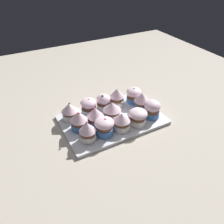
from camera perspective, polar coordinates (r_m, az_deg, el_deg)
ground_plane at (r=87.22cm, az=0.00°, el=-3.02°), size 180.00×180.00×3.00cm
baking_tray at (r=85.91cm, az=0.00°, el=-1.94°), size 38.01×24.68×1.20cm
cupcake_0 at (r=93.54cm, az=5.61°, el=4.39°), size 6.41×6.41×6.83cm
cupcake_1 at (r=90.48cm, az=1.24°, el=3.83°), size 5.96×5.96×7.97cm
cupcake_2 at (r=88.75cm, az=-2.48°, el=2.55°), size 5.63×5.63×6.89cm
cupcake_3 at (r=86.74cm, az=-6.00°, el=1.50°), size 6.28×6.28×6.70cm
cupcake_4 at (r=84.56cm, az=-10.78°, el=0.19°), size 6.24×6.24×7.18cm
cupcake_5 at (r=89.59cm, az=7.48°, el=2.97°), size 6.25×6.25×7.41cm
cupcake_6 at (r=83.32cm, az=-0.33°, el=0.50°), size 6.82×6.82×7.26cm
cupcake_7 at (r=80.37cm, az=-4.32°, el=-1.09°), size 6.12×6.12×7.84cm
cupcake_8 at (r=78.90cm, az=-8.40°, el=-2.28°), size 6.19×6.19×7.83cm
cupcake_9 at (r=85.70cm, az=10.22°, el=0.78°), size 6.27×6.27×7.09cm
cupcake_10 at (r=81.44cm, az=6.67°, el=-1.21°), size 6.79×6.79×6.25cm
cupcake_11 at (r=78.51cm, az=2.49°, el=-2.42°), size 6.23×6.23×6.93cm
cupcake_12 at (r=76.30cm, az=-1.97°, el=-3.71°), size 6.72×6.72×6.93cm
cupcake_13 at (r=74.42cm, az=-6.28°, el=-4.97°), size 5.81×5.81×7.59cm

